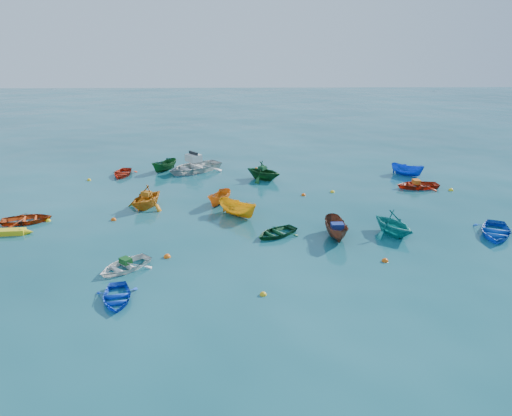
{
  "coord_description": "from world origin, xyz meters",
  "views": [
    {
      "loc": [
        -0.71,
        -25.82,
        11.49
      ],
      "look_at": [
        0.0,
        5.0,
        0.4
      ],
      "focal_mm": 35.0,
      "sensor_mm": 36.0,
      "label": 1
    }
  ],
  "objects_px": {
    "dinghy_blue_sw": "(117,300)",
    "motorboat_white": "(194,171)",
    "dinghy_blue_se": "(495,235)",
    "dinghy_white_near": "(125,269)"
  },
  "relations": [
    {
      "from": "dinghy_white_near",
      "to": "dinghy_blue_se",
      "type": "relative_size",
      "value": 0.82
    },
    {
      "from": "dinghy_white_near",
      "to": "motorboat_white",
      "type": "relative_size",
      "value": 0.58
    },
    {
      "from": "dinghy_white_near",
      "to": "dinghy_blue_se",
      "type": "bearing_deg",
      "value": 52.99
    },
    {
      "from": "dinghy_blue_sw",
      "to": "dinghy_white_near",
      "type": "distance_m",
      "value": 3.13
    },
    {
      "from": "dinghy_blue_sw",
      "to": "motorboat_white",
      "type": "distance_m",
      "value": 21.62
    },
    {
      "from": "dinghy_white_near",
      "to": "dinghy_blue_sw",
      "type": "bearing_deg",
      "value": -41.47
    },
    {
      "from": "dinghy_white_near",
      "to": "motorboat_white",
      "type": "bearing_deg",
      "value": 126.77
    },
    {
      "from": "dinghy_blue_sw",
      "to": "motorboat_white",
      "type": "xyz_separation_m",
      "value": [
        1.45,
        21.57,
        0.0
      ]
    },
    {
      "from": "dinghy_blue_se",
      "to": "motorboat_white",
      "type": "xyz_separation_m",
      "value": [
        -19.11,
        14.52,
        0.0
      ]
    },
    {
      "from": "dinghy_blue_se",
      "to": "motorboat_white",
      "type": "distance_m",
      "value": 24.0
    }
  ]
}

